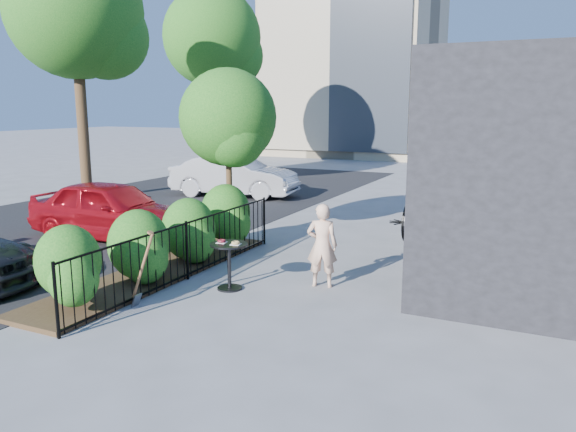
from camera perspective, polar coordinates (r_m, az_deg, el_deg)
The scene contains 13 objects.
ground at distance 9.84m, azimuth -2.96°, elevation -7.57°, with size 120.00×120.00×0.00m, color gray.
fence at distance 10.46m, azimuth -10.23°, elevation -3.41°, with size 0.05×6.05×1.10m.
planting_bed at distance 11.01m, azimuth -13.10°, elevation -5.60°, with size 1.30×6.00×0.08m, color #382616.
shrubs at distance 10.86m, azimuth -12.52°, elevation -2.20°, with size 1.10×5.60×1.24m.
patio_tree at distance 12.84m, azimuth -5.97°, elevation 9.32°, with size 2.20×2.20×3.94m.
street at distance 16.33m, azimuth -19.69°, elevation -0.65°, with size 9.00×30.00×0.01m, color black.
street_tree_near at distance 20.38m, azimuth -20.76°, elevation 18.22°, with size 4.40×4.40×8.28m.
street_tree_far at distance 26.56m, azimuth -7.66°, elevation 16.99°, with size 4.40×4.40×8.28m.
cafe_table at distance 9.80m, azimuth -6.01°, elevation -4.23°, with size 0.65×0.65×0.88m.
woman at distance 9.88m, azimuth 3.48°, elevation -2.99°, with size 0.55×0.36×1.49m, color beige.
shovel at distance 9.14m, azimuth -14.66°, elevation -5.65°, with size 0.49×0.17×1.30m.
car_red at distance 14.02m, azimuth -17.48°, elevation 0.58°, with size 1.69×4.20×1.43m, color #A50D17.
car_silver at distance 19.93m, azimuth -5.48°, elevation 4.10°, with size 1.56×4.47×1.47m, color #B6B6BC.
Camera 1 is at (4.50, -8.17, 3.15)m, focal length 35.00 mm.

